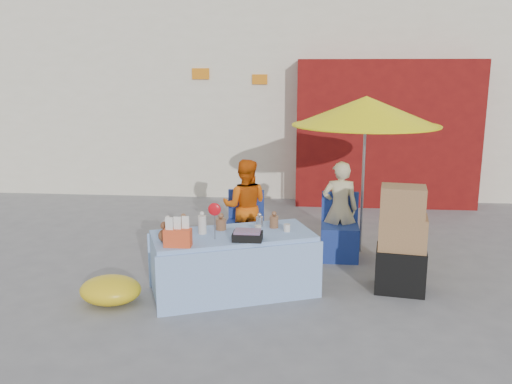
# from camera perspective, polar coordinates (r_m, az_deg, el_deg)

# --- Properties ---
(ground) EXTENTS (80.00, 80.00, 0.00)m
(ground) POSITION_cam_1_polar(r_m,az_deg,el_deg) (6.17, -2.29, -10.29)
(ground) COLOR slate
(ground) RESTS_ON ground
(backdrop) EXTENTS (14.00, 8.00, 7.80)m
(backdrop) POSITION_cam_1_polar(r_m,az_deg,el_deg) (13.17, 4.35, 15.65)
(backdrop) COLOR silver
(backdrop) RESTS_ON ground
(market_table) EXTENTS (1.95, 1.42, 1.07)m
(market_table) POSITION_cam_1_polar(r_m,az_deg,el_deg) (5.99, -2.48, -7.42)
(market_table) COLOR #93C1EC
(market_table) RESTS_ON ground
(chair_left) EXTENTS (0.49, 0.48, 0.85)m
(chair_left) POSITION_cam_1_polar(r_m,az_deg,el_deg) (7.19, -1.24, -4.74)
(chair_left) COLOR navy
(chair_left) RESTS_ON ground
(chair_right) EXTENTS (0.49, 0.48, 0.85)m
(chair_right) POSITION_cam_1_polar(r_m,az_deg,el_deg) (7.17, 8.78, -4.96)
(chair_right) COLOR navy
(chair_right) RESTS_ON ground
(vendor_orange) EXTENTS (0.63, 0.50, 1.27)m
(vendor_orange) POSITION_cam_1_polar(r_m,az_deg,el_deg) (7.22, -1.14, -1.53)
(vendor_orange) COLOR #DD580B
(vendor_orange) RESTS_ON ground
(vendor_beige) EXTENTS (0.47, 0.31, 1.27)m
(vendor_beige) POSITION_cam_1_polar(r_m,az_deg,el_deg) (7.19, 8.81, -1.76)
(vendor_beige) COLOR beige
(vendor_beige) RESTS_ON ground
(umbrella) EXTENTS (1.90, 1.90, 2.09)m
(umbrella) POSITION_cam_1_polar(r_m,az_deg,el_deg) (7.16, 11.50, 8.29)
(umbrella) COLOR gray
(umbrella) RESTS_ON ground
(box_stack) EXTENTS (0.60, 0.52, 1.20)m
(box_stack) POSITION_cam_1_polar(r_m,az_deg,el_deg) (6.19, 15.08, -5.23)
(box_stack) COLOR black
(box_stack) RESTS_ON ground
(tarp_bundle) EXTENTS (0.72, 0.61, 0.29)m
(tarp_bundle) POSITION_cam_1_polar(r_m,az_deg,el_deg) (6.00, -15.06, -9.94)
(tarp_bundle) COLOR yellow
(tarp_bundle) RESTS_ON ground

